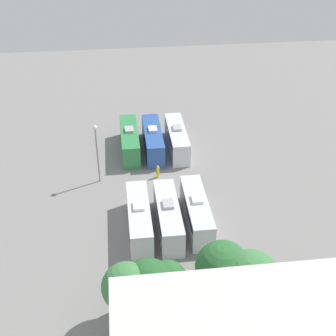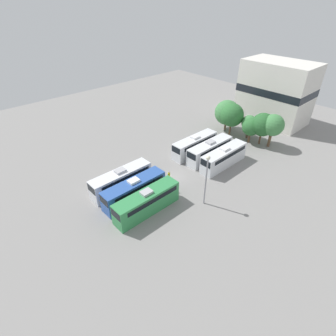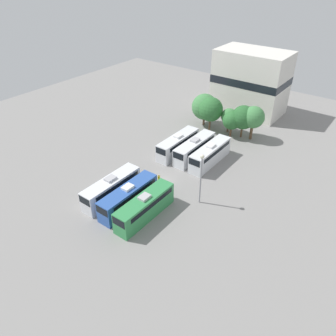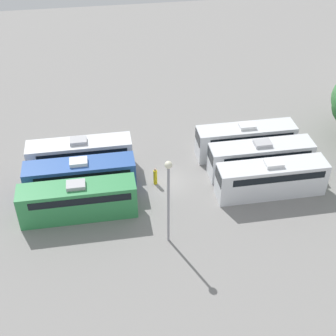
% 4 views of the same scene
% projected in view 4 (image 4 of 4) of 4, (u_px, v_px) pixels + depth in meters
% --- Properties ---
extents(ground_plane, '(106.74, 106.74, 0.00)m').
position_uv_depth(ground_plane, '(170.00, 181.00, 45.36)').
color(ground_plane, gray).
extents(bus_0, '(2.45, 10.13, 3.62)m').
position_uv_depth(bus_0, '(81.00, 155.00, 45.81)').
color(bus_0, silver).
rests_on(bus_0, ground_plane).
extents(bus_1, '(2.45, 10.13, 3.62)m').
position_uv_depth(bus_1, '(81.00, 176.00, 43.10)').
color(bus_1, '#2D56A8').
rests_on(bus_1, ground_plane).
extents(bus_2, '(2.45, 10.13, 3.62)m').
position_uv_depth(bus_2, '(78.00, 200.00, 40.48)').
color(bus_2, '#338C4C').
rests_on(bus_2, ground_plane).
extents(bus_3, '(2.45, 10.13, 3.62)m').
position_uv_depth(bus_3, '(246.00, 139.00, 47.97)').
color(bus_3, silver).
rests_on(bus_3, ground_plane).
extents(bus_4, '(2.45, 10.13, 3.62)m').
position_uv_depth(bus_4, '(261.00, 157.00, 45.46)').
color(bus_4, silver).
rests_on(bus_4, ground_plane).
extents(bus_5, '(2.45, 10.13, 3.62)m').
position_uv_depth(bus_5, '(272.00, 178.00, 42.91)').
color(bus_5, silver).
rests_on(bus_5, ground_plane).
extents(worker_person, '(0.36, 0.36, 1.83)m').
position_uv_depth(worker_person, '(155.00, 177.00, 44.58)').
color(worker_person, gold).
rests_on(worker_person, ground_plane).
extents(light_pole, '(0.60, 0.60, 8.16)m').
position_uv_depth(light_pole, '(168.00, 190.00, 35.80)').
color(light_pole, gray).
rests_on(light_pole, ground_plane).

